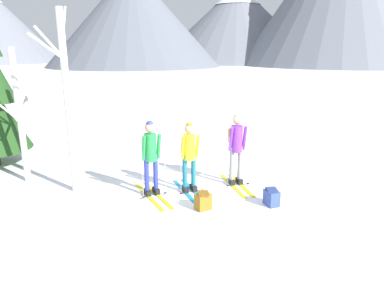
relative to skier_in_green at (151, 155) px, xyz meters
The scene contains 9 objects.
ground_plane 1.45m from the skier_in_green, ahead, with size 400.00×400.00×0.00m, color white.
skier_in_green is the anchor object (origin of this frame).
skier_in_yellow 0.90m from the skier_in_green, ahead, with size 0.81×1.75×1.70m.
skier_in_purple 2.15m from the skier_in_green, 14.69° to the left, with size 0.62×1.61×1.82m.
birch_tree_tall 3.53m from the skier_in_green, 160.81° to the left, with size 0.45×1.14×3.36m.
birch_tree_slender 2.26m from the skier_in_green, 168.59° to the left, with size 0.63×1.25×4.26m.
backpack_on_snow_front 2.85m from the skier_in_green, 15.56° to the right, with size 0.33×0.38×0.38m.
backpack_on_snow_beside 1.61m from the skier_in_green, 36.33° to the right, with size 0.39×0.36×0.38m.
mountain_ridge_distant 72.78m from the skier_in_green, 83.56° to the left, with size 115.86×56.42×29.44m.
Camera 1 is at (-0.62, -7.82, 3.33)m, focal length 32.61 mm.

